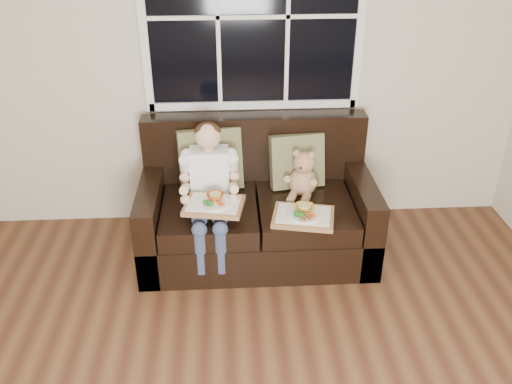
{
  "coord_description": "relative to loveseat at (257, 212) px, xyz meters",
  "views": [
    {
      "loc": [
        -0.07,
        -1.48,
        2.43
      ],
      "look_at": [
        0.13,
        1.85,
        0.57
      ],
      "focal_mm": 38.0,
      "sensor_mm": 36.0,
      "label": 1
    }
  ],
  "objects": [
    {
      "name": "pillow_right",
      "position": [
        0.31,
        0.15,
        0.34
      ],
      "size": [
        0.43,
        0.24,
        0.42
      ],
      "rotation": [
        -0.21,
        0.0,
        0.16
      ],
      "color": "olive",
      "rests_on": "loveseat"
    },
    {
      "name": "tray_right",
      "position": [
        0.3,
        -0.35,
        0.17
      ],
      "size": [
        0.47,
        0.4,
        0.09
      ],
      "rotation": [
        0.0,
        0.0,
        -0.21
      ],
      "color": "#A36A49",
      "rests_on": "loveseat"
    },
    {
      "name": "child",
      "position": [
        -0.34,
        -0.12,
        0.35
      ],
      "size": [
        0.4,
        0.6,
        0.91
      ],
      "color": "white",
      "rests_on": "loveseat"
    },
    {
      "name": "teddy_bear",
      "position": [
        0.34,
        0.0,
        0.29
      ],
      "size": [
        0.26,
        0.31,
        0.37
      ],
      "rotation": [
        0.0,
        0.0,
        -0.35
      ],
      "color": "tan",
      "rests_on": "loveseat"
    },
    {
      "name": "pillow_left",
      "position": [
        -0.34,
        0.15,
        0.37
      ],
      "size": [
        0.49,
        0.29,
        0.48
      ],
      "rotation": [
        -0.21,
        0.0,
        0.18
      ],
      "color": "olive",
      "rests_on": "loveseat"
    },
    {
      "name": "window_back",
      "position": [
        -0.0,
        0.46,
        1.34
      ],
      "size": [
        1.62,
        0.04,
        1.37
      ],
      "color": "black",
      "rests_on": "room_walls"
    },
    {
      "name": "room_walls",
      "position": [
        -0.14,
        -2.02,
        1.28
      ],
      "size": [
        4.52,
        5.02,
        2.71
      ],
      "color": "beige",
      "rests_on": "ground"
    },
    {
      "name": "loveseat",
      "position": [
        0.0,
        0.0,
        0.0
      ],
      "size": [
        1.7,
        0.92,
        0.96
      ],
      "color": "black",
      "rests_on": "ground"
    },
    {
      "name": "tray_left",
      "position": [
        -0.31,
        -0.32,
        0.26
      ],
      "size": [
        0.44,
        0.37,
        0.09
      ],
      "rotation": [
        0.0,
        0.0,
        -0.19
      ],
      "color": "#A36A49",
      "rests_on": "child"
    }
  ]
}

